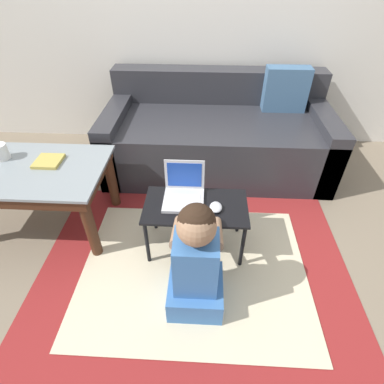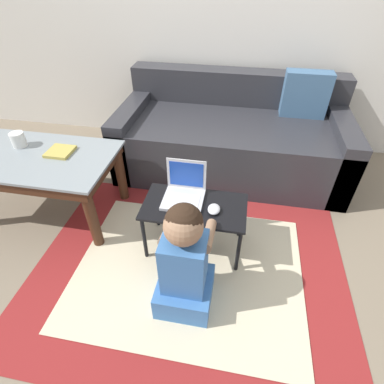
{
  "view_description": "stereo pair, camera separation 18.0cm",
  "coord_description": "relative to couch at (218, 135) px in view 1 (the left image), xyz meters",
  "views": [
    {
      "loc": [
        0.1,
        -1.34,
        1.57
      ],
      "look_at": [
        0.03,
        0.05,
        0.43
      ],
      "focal_mm": 28.0,
      "sensor_mm": 36.0,
      "label": 1
    },
    {
      "loc": [
        0.28,
        -1.32,
        1.57
      ],
      "look_at": [
        0.03,
        0.05,
        0.43
      ],
      "focal_mm": 28.0,
      "sensor_mm": 36.0,
      "label": 2
    }
  ],
  "objects": [
    {
      "name": "book_on_table",
      "position": [
        -1.11,
        -0.81,
        0.22
      ],
      "size": [
        0.16,
        0.16,
        0.02
      ],
      "color": "tan",
      "rests_on": "coffee_table"
    },
    {
      "name": "cup_on_table",
      "position": [
        -1.43,
        -0.78,
        0.26
      ],
      "size": [
        0.1,
        0.1,
        0.1
      ],
      "color": "white",
      "rests_on": "coffee_table"
    },
    {
      "name": "person_seated",
      "position": [
        -0.13,
        -1.43,
        0.04
      ],
      "size": [
        0.3,
        0.42,
        0.71
      ],
      "color": "#3D70B2",
      "rests_on": "ground_plane"
    },
    {
      "name": "laptop_desk",
      "position": [
        -0.15,
        -1.03,
        0.04
      ],
      "size": [
        0.63,
        0.34,
        0.37
      ],
      "color": "black",
      "rests_on": "ground_plane"
    },
    {
      "name": "laptop",
      "position": [
        -0.23,
        -0.98,
        0.12
      ],
      "size": [
        0.24,
        0.22,
        0.23
      ],
      "color": "silver",
      "rests_on": "laptop_desk"
    },
    {
      "name": "coffee_table",
      "position": [
        -1.28,
        -0.88,
        0.14
      ],
      "size": [
        1.08,
        0.61,
        0.5
      ],
      "color": "gray",
      "rests_on": "ground_plane"
    },
    {
      "name": "computer_mouse",
      "position": [
        -0.03,
        -1.06,
        0.1
      ],
      "size": [
        0.07,
        0.1,
        0.03
      ],
      "color": "silver",
      "rests_on": "laptop_desk"
    },
    {
      "name": "couch",
      "position": [
        0.0,
        0.0,
        0.0
      ],
      "size": [
        1.88,
        0.93,
        0.83
      ],
      "color": "#2D2D33",
      "rests_on": "ground_plane"
    },
    {
      "name": "area_rug",
      "position": [
        -0.15,
        -1.23,
        -0.28
      ],
      "size": [
        1.93,
        1.5,
        0.01
      ],
      "color": "maroon",
      "rests_on": "ground_plane"
    },
    {
      "name": "ground_plane",
      "position": [
        -0.2,
        -1.03,
        -0.29
      ],
      "size": [
        16.0,
        16.0,
        0.0
      ],
      "primitive_type": "plane",
      "color": "#7F705B"
    }
  ]
}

